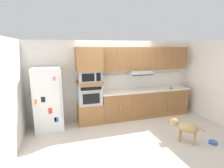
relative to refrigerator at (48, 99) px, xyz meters
The scene contains 17 objects.
ground_plane 2.37m from the refrigerator, 18.00° to the right, with size 9.60×9.60×0.00m, color beige.
back_kitchen_wall 2.17m from the refrigerator, 11.63° to the left, with size 6.20×0.12×2.50m, color silver.
side_panel_left 1.05m from the refrigerator, 136.17° to the right, with size 0.12×7.10×2.50m, color silver.
side_panel_right 4.95m from the refrigerator, ahead, with size 0.12×7.10×2.50m, color white.
refrigerator is the anchor object (origin of this frame).
oven_base_cabinet 1.31m from the refrigerator, ahead, with size 0.74×0.62×0.60m, color #996638.
built_in_oven 1.18m from the refrigerator, ahead, with size 0.70×0.62×0.60m.
appliance_mid_shelf 1.23m from the refrigerator, ahead, with size 0.74×0.62×0.10m, color #996638.
microwave 1.31m from the refrigerator, ahead, with size 0.64×0.54×0.32m.
appliance_upper_cabinet 1.60m from the refrigerator, ahead, with size 0.74×0.62×0.68m, color #996638.
lower_cabinet_run 3.08m from the refrigerator, ahead, with size 3.01×0.63×0.88m.
countertop_slab 3.05m from the refrigerator, ahead, with size 3.05×0.64×0.04m, color silver.
backsplash_panel 3.09m from the refrigerator, ahead, with size 3.05×0.02×0.50m, color white.
upper_cabinet_with_hood 3.21m from the refrigerator, ahead, with size 3.01×0.48×0.88m.
screwdriver 3.95m from the refrigerator, ahead, with size 0.15×0.14×0.03m.
dog 3.68m from the refrigerator, 28.66° to the right, with size 0.62×0.68×0.57m.
dog_food_bowl 4.40m from the refrigerator, 28.50° to the right, with size 0.20×0.20×0.06m.
Camera 1 is at (-1.79, -4.41, 2.30)m, focal length 28.49 mm.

